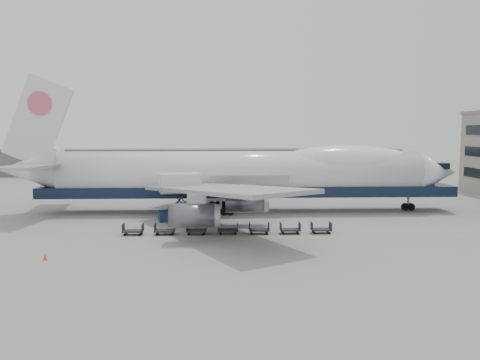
{
  "coord_description": "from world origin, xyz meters",
  "views": [
    {
      "loc": [
        -2.82,
        -56.02,
        11.83
      ],
      "look_at": [
        -0.4,
        6.0,
        5.31
      ],
      "focal_mm": 35.0,
      "sensor_mm": 36.0,
      "label": 1
    }
  ],
  "objects": [
    {
      "name": "airliner",
      "position": [
        0.64,
        12.0,
        5.62
      ],
      "size": [
        67.0,
        55.3,
        19.98
      ],
      "color": "white",
      "rests_on": "ground"
    },
    {
      "name": "dolly_2",
      "position": [
        -5.77,
        -3.1,
        0.53
      ],
      "size": [
        2.3,
        1.35,
        1.3
      ],
      "color": "#2D2D30",
      "rests_on": "ground"
    },
    {
      "name": "ground",
      "position": [
        0.0,
        0.0,
        0.0
      ],
      "size": [
        260.0,
        260.0,
        0.0
      ],
      "primitive_type": "plane",
      "color": "gray",
      "rests_on": "ground"
    },
    {
      "name": "dolly_6",
      "position": [
        8.67,
        -3.1,
        0.53
      ],
      "size": [
        2.3,
        1.35,
        1.3
      ],
      "color": "#2D2D30",
      "rests_on": "ground"
    },
    {
      "name": "dolly_4",
      "position": [
        1.45,
        -3.1,
        0.53
      ],
      "size": [
        2.3,
        1.35,
        1.3
      ],
      "color": "#2D2D30",
      "rests_on": "ground"
    },
    {
      "name": "dolly_5",
      "position": [
        5.06,
        -3.1,
        0.53
      ],
      "size": [
        2.3,
        1.35,
        1.3
      ],
      "color": "#2D2D30",
      "rests_on": "ground"
    },
    {
      "name": "hangar",
      "position": [
        -10.0,
        70.0,
        3.5
      ],
      "size": [
        110.0,
        8.0,
        7.0
      ],
      "primitive_type": "cube",
      "color": "slate",
      "rests_on": "ground"
    },
    {
      "name": "catering_truck",
      "position": [
        -8.39,
        5.75,
        3.47
      ],
      "size": [
        6.15,
        4.81,
        6.25
      ],
      "rotation": [
        0.0,
        0.0,
        0.22
      ],
      "color": "#1A2A4E",
      "rests_on": "ground"
    },
    {
      "name": "traffic_cone",
      "position": [
        -19.11,
        -13.4,
        0.28
      ],
      "size": [
        0.41,
        0.41,
        0.6
      ],
      "rotation": [
        0.0,
        0.0,
        0.17
      ],
      "color": "#DE4E0B",
      "rests_on": "ground"
    },
    {
      "name": "dolly_1",
      "position": [
        -9.38,
        -3.1,
        0.53
      ],
      "size": [
        2.3,
        1.35,
        1.3
      ],
      "color": "#2D2D30",
      "rests_on": "ground"
    },
    {
      "name": "dolly_0",
      "position": [
        -12.99,
        -3.1,
        0.53
      ],
      "size": [
        2.3,
        1.35,
        1.3
      ],
      "color": "#2D2D30",
      "rests_on": "ground"
    },
    {
      "name": "apron_line",
      "position": [
        0.0,
        -6.0,
        0.01
      ],
      "size": [
        60.0,
        0.15,
        0.01
      ],
      "primitive_type": "cube",
      "color": "gold",
      "rests_on": "ground"
    },
    {
      "name": "dolly_3",
      "position": [
        -2.16,
        -3.1,
        0.53
      ],
      "size": [
        2.3,
        1.35,
        1.3
      ],
      "color": "#2D2D30",
      "rests_on": "ground"
    }
  ]
}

